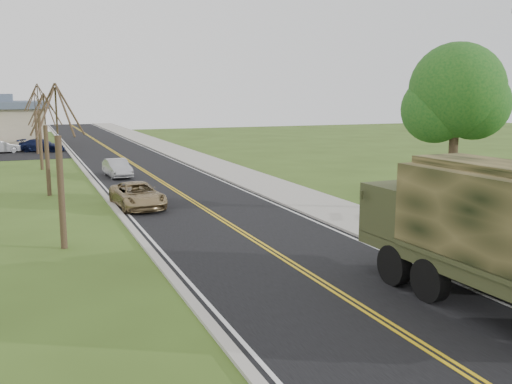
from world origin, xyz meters
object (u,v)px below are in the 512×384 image
military_truck (492,225)px  sedan_silver (117,168)px  suv_champagne (138,195)px  pickup_navy (490,207)px

military_truck → sedan_silver: size_ratio=2.09×
suv_champagne → sedan_silver: suv_champagne is taller
suv_champagne → pickup_navy: 16.74m
military_truck → sedan_silver: (-5.53, 28.33, -1.62)m
military_truck → suv_champagne: military_truck is taller
suv_champagne → pickup_navy: bearing=-38.1°
military_truck → suv_champagne: (-6.21, 17.19, -1.62)m
military_truck → pickup_navy: size_ratio=1.60×
pickup_navy → suv_champagne: bearing=83.8°
sedan_silver → suv_champagne: bearing=-98.1°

